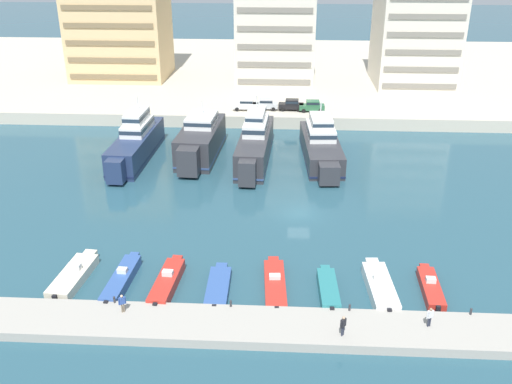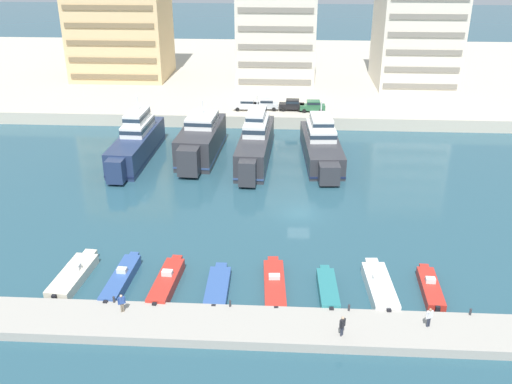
# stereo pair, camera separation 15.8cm
# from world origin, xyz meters

# --- Properties ---
(ground_plane) EXTENTS (400.00, 400.00, 0.00)m
(ground_plane) POSITION_xyz_m (0.00, 0.00, 0.00)
(ground_plane) COLOR #285160
(quay_promenade) EXTENTS (180.00, 70.00, 1.97)m
(quay_promenade) POSITION_xyz_m (0.00, 64.67, 0.99)
(quay_promenade) COLOR beige
(quay_promenade) RESTS_ON ground
(pier_dock) EXTENTS (120.00, 4.64, 0.81)m
(pier_dock) POSITION_xyz_m (0.00, -20.94, 0.40)
(pier_dock) COLOR #A8A399
(pier_dock) RESTS_ON ground
(yacht_navy_far_left) EXTENTS (4.51, 19.34, 8.17)m
(yacht_navy_far_left) POSITION_xyz_m (-22.36, 15.85, 2.33)
(yacht_navy_far_left) COLOR navy
(yacht_navy_far_left) RESTS_ON ground
(yacht_charcoal_left) EXTENTS (5.64, 16.86, 7.41)m
(yacht_charcoal_left) POSITION_xyz_m (-13.58, 17.08, 2.37)
(yacht_charcoal_left) COLOR #333338
(yacht_charcoal_left) RESTS_ON ground
(yacht_charcoal_mid_left) EXTENTS (4.63, 20.06, 8.40)m
(yacht_charcoal_mid_left) POSITION_xyz_m (-5.90, 16.30, 2.44)
(yacht_charcoal_mid_left) COLOR #333338
(yacht_charcoal_mid_left) RESTS_ON ground
(yacht_charcoal_center_left) EXTENTS (5.65, 19.17, 7.53)m
(yacht_charcoal_center_left) POSITION_xyz_m (3.19, 17.07, 2.05)
(yacht_charcoal_center_left) COLOR #333338
(yacht_charcoal_center_left) RESTS_ON ground
(motorboat_cream_far_left) EXTENTS (2.77, 7.98, 1.52)m
(motorboat_cream_far_left) POSITION_xyz_m (-20.62, -14.54, 0.49)
(motorboat_cream_far_left) COLOR beige
(motorboat_cream_far_left) RESTS_ON ground
(motorboat_blue_left) EXTENTS (1.95, 8.26, 1.41)m
(motorboat_blue_left) POSITION_xyz_m (-16.12, -14.97, 0.51)
(motorboat_blue_left) COLOR #33569E
(motorboat_blue_left) RESTS_ON ground
(motorboat_red_mid_left) EXTENTS (2.17, 7.89, 1.54)m
(motorboat_red_mid_left) POSITION_xyz_m (-11.92, -15.27, 0.55)
(motorboat_red_mid_left) COLOR red
(motorboat_red_mid_left) RESTS_ON ground
(motorboat_blue_center_left) EXTENTS (2.01, 7.02, 0.82)m
(motorboat_blue_center_left) POSITION_xyz_m (-7.34, -15.48, 0.37)
(motorboat_blue_center_left) COLOR #33569E
(motorboat_blue_center_left) RESTS_ON ground
(motorboat_red_center) EXTENTS (2.27, 8.43, 1.11)m
(motorboat_red_center) POSITION_xyz_m (-2.36, -14.75, 0.38)
(motorboat_red_center) COLOR red
(motorboat_red_center) RESTS_ON ground
(motorboat_teal_center_right) EXTENTS (1.79, 6.70, 1.05)m
(motorboat_teal_center_right) POSITION_xyz_m (2.30, -15.62, 0.53)
(motorboat_teal_center_right) COLOR teal
(motorboat_teal_center_right) RESTS_ON ground
(motorboat_white_mid_right) EXTENTS (2.48, 8.14, 1.52)m
(motorboat_white_mid_right) POSITION_xyz_m (6.84, -14.93, 0.56)
(motorboat_white_mid_right) COLOR white
(motorboat_white_mid_right) RESTS_ON ground
(motorboat_red_right) EXTENTS (1.73, 6.94, 1.30)m
(motorboat_red_right) POSITION_xyz_m (11.31, -14.69, 0.45)
(motorboat_red_right) COLOR red
(motorboat_red_right) RESTS_ON ground
(car_white_far_left) EXTENTS (4.11, 1.94, 1.80)m
(car_white_far_left) POSITION_xyz_m (-8.37, 33.43, 2.95)
(car_white_far_left) COLOR white
(car_white_far_left) RESTS_ON quay_promenade
(car_silver_left) EXTENTS (4.10, 1.93, 1.80)m
(car_silver_left) POSITION_xyz_m (-5.15, 33.84, 2.95)
(car_silver_left) COLOR #B7BCC1
(car_silver_left) RESTS_ON quay_promenade
(car_black_mid_left) EXTENTS (4.16, 2.05, 1.80)m
(car_black_mid_left) POSITION_xyz_m (-0.91, 33.73, 2.95)
(car_black_mid_left) COLOR black
(car_black_mid_left) RESTS_ON quay_promenade
(car_green_center_left) EXTENTS (4.16, 2.03, 1.80)m
(car_green_center_left) POSITION_xyz_m (2.47, 33.24, 2.95)
(car_green_center_left) COLOR #2D6642
(car_green_center_left) RESTS_ON quay_promenade
(apartment_block_far_left) EXTENTS (18.58, 14.61, 27.68)m
(apartment_block_far_left) POSITION_xyz_m (-34.75, 55.79, 14.86)
(apartment_block_far_left) COLOR #E0BC84
(apartment_block_far_left) RESTS_ON quay_promenade
(apartment_block_left) EXTENTS (14.86, 13.40, 24.58)m
(apartment_block_left) POSITION_xyz_m (-4.10, 53.09, 13.33)
(apartment_block_left) COLOR silver
(apartment_block_left) RESTS_ON quay_promenade
(apartment_block_mid_left) EXTENTS (14.60, 16.68, 23.49)m
(apartment_block_mid_left) POSITION_xyz_m (22.02, 53.19, 12.78)
(apartment_block_mid_left) COLOR silver
(apartment_block_mid_left) RESTS_ON quay_promenade
(pedestrian_near_edge) EXTENTS (0.61, 0.41, 1.71)m
(pedestrian_near_edge) POSITION_xyz_m (9.82, -20.57, 1.82)
(pedestrian_near_edge) COLOR #282D3D
(pedestrian_near_edge) RESTS_ON pier_dock
(pedestrian_mid_deck) EXTENTS (0.48, 0.54, 1.75)m
(pedestrian_mid_deck) POSITION_xyz_m (2.98, -22.05, 1.84)
(pedestrian_mid_deck) COLOR #282D3D
(pedestrian_mid_deck) RESTS_ON pier_dock
(pedestrian_far_side) EXTENTS (0.57, 0.41, 1.64)m
(pedestrian_far_side) POSITION_xyz_m (-14.55, -20.08, 1.78)
(pedestrian_far_side) COLOR #7A6B56
(pedestrian_far_side) RESTS_ON pier_dock
(bollard_west) EXTENTS (0.20, 0.20, 0.61)m
(bollard_west) POSITION_xyz_m (-15.61, -18.87, 1.13)
(bollard_west) COLOR #2D2D33
(bollard_west) RESTS_ON pier_dock
(bollard_west_mid) EXTENTS (0.20, 0.20, 0.61)m
(bollard_west_mid) POSITION_xyz_m (-5.90, -18.87, 1.13)
(bollard_west_mid) COLOR #2D2D33
(bollard_west_mid) RESTS_ON pier_dock
(bollard_east_mid) EXTENTS (0.20, 0.20, 0.61)m
(bollard_east_mid) POSITION_xyz_m (3.81, -18.87, 1.13)
(bollard_east_mid) COLOR #2D2D33
(bollard_east_mid) RESTS_ON pier_dock
(bollard_east) EXTENTS (0.20, 0.20, 0.61)m
(bollard_east) POSITION_xyz_m (13.53, -18.87, 1.13)
(bollard_east) COLOR #2D2D33
(bollard_east) RESTS_ON pier_dock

